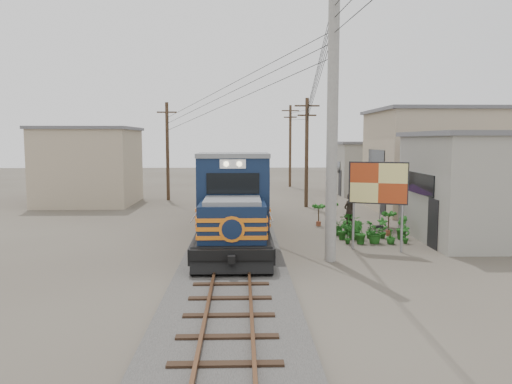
{
  "coord_description": "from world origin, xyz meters",
  "views": [
    {
      "loc": [
        0.31,
        -18.02,
        4.35
      ],
      "look_at": [
        0.91,
        2.44,
        2.2
      ],
      "focal_mm": 35.0,
      "sensor_mm": 36.0,
      "label": 1
    }
  ],
  "objects_px": {
    "locomotive": "(235,200)",
    "vendor": "(349,211)",
    "market_umbrella": "(381,189)",
    "billboard": "(378,185)"
  },
  "relations": [
    {
      "from": "vendor",
      "to": "market_umbrella",
      "type": "bearing_deg",
      "value": 149.25
    },
    {
      "from": "market_umbrella",
      "to": "vendor",
      "type": "bearing_deg",
      "value": -171.94
    },
    {
      "from": "locomotive",
      "to": "market_umbrella",
      "type": "height_order",
      "value": "locomotive"
    },
    {
      "from": "locomotive",
      "to": "vendor",
      "type": "height_order",
      "value": "locomotive"
    },
    {
      "from": "locomotive",
      "to": "vendor",
      "type": "relative_size",
      "value": 8.54
    },
    {
      "from": "locomotive",
      "to": "billboard",
      "type": "xyz_separation_m",
      "value": [
        5.62,
        -3.3,
        0.95
      ]
    },
    {
      "from": "billboard",
      "to": "vendor",
      "type": "height_order",
      "value": "billboard"
    },
    {
      "from": "locomotive",
      "to": "market_umbrella",
      "type": "distance_m",
      "value": 7.39
    },
    {
      "from": "vendor",
      "to": "locomotive",
      "type": "bearing_deg",
      "value": -23.01
    },
    {
      "from": "locomotive",
      "to": "billboard",
      "type": "bearing_deg",
      "value": -30.42
    }
  ]
}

